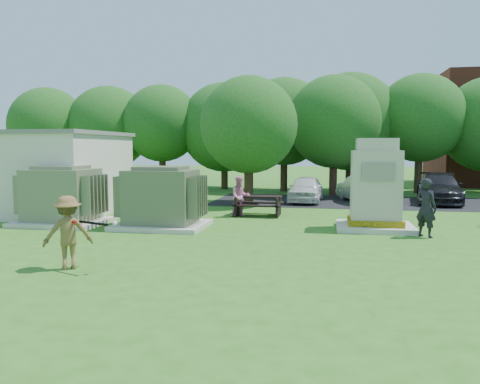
% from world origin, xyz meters
% --- Properties ---
extents(ground, '(120.00, 120.00, 0.00)m').
position_xyz_m(ground, '(0.00, 0.00, 0.00)').
color(ground, '#2D6619').
rests_on(ground, ground).
extents(parking_strip, '(20.00, 6.00, 0.01)m').
position_xyz_m(parking_strip, '(7.00, 13.50, 0.01)').
color(parking_strip, '#232326').
rests_on(parking_strip, ground).
extents(transformer_left, '(3.00, 2.40, 2.07)m').
position_xyz_m(transformer_left, '(-6.50, 4.50, 0.97)').
color(transformer_left, beige).
rests_on(transformer_left, ground).
extents(transformer_right, '(3.00, 2.40, 2.07)m').
position_xyz_m(transformer_right, '(-2.80, 4.50, 0.97)').
color(transformer_right, beige).
rests_on(transformer_right, ground).
extents(generator_cabinet, '(2.46, 2.02, 3.00)m').
position_xyz_m(generator_cabinet, '(4.27, 5.41, 1.31)').
color(generator_cabinet, beige).
rests_on(generator_cabinet, ground).
extents(picnic_table, '(1.86, 1.39, 0.79)m').
position_xyz_m(picnic_table, '(0.01, 7.86, 0.50)').
color(picnic_table, black).
rests_on(picnic_table, ground).
extents(batter, '(1.22, 1.09, 1.64)m').
position_xyz_m(batter, '(-2.92, -1.11, 0.82)').
color(batter, brown).
rests_on(batter, ground).
extents(person_by_generator, '(0.77, 0.75, 1.79)m').
position_xyz_m(person_by_generator, '(5.64, 4.28, 0.89)').
color(person_by_generator, black).
rests_on(person_by_generator, ground).
extents(person_at_picnic, '(0.96, 0.89, 1.59)m').
position_xyz_m(person_at_picnic, '(-0.64, 7.40, 0.80)').
color(person_at_picnic, pink).
rests_on(person_at_picnic, ground).
extents(car_white, '(1.74, 3.91, 1.31)m').
position_xyz_m(car_white, '(1.64, 13.02, 0.65)').
color(car_white, white).
rests_on(car_white, ground).
extents(car_silver_a, '(2.61, 4.29, 1.34)m').
position_xyz_m(car_silver_a, '(4.41, 13.33, 0.67)').
color(car_silver_a, silver).
rests_on(car_silver_a, ground).
extents(car_dark, '(2.75, 5.20, 1.43)m').
position_xyz_m(car_dark, '(8.11, 13.91, 0.72)').
color(car_dark, black).
rests_on(car_dark, ground).
extents(batting_equipment, '(1.21, 0.36, 0.09)m').
position_xyz_m(batting_equipment, '(-2.24, -1.26, 1.08)').
color(batting_equipment, black).
rests_on(batting_equipment, ground).
extents(tree_row, '(41.30, 13.30, 7.30)m').
position_xyz_m(tree_row, '(1.75, 18.50, 4.15)').
color(tree_row, '#47301E').
rests_on(tree_row, ground).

